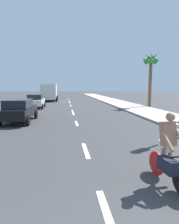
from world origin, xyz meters
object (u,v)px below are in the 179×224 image
at_px(cyclist, 168,153).
at_px(delivery_truck, 49,92).
at_px(parked_car_white, 36,101).
at_px(palm_tree_far, 151,65).
at_px(parked_car_black, 19,110).

bearing_deg(cyclist, delivery_truck, -85.35).
bearing_deg(parked_car_white, palm_tree_far, -3.18).
xyz_separation_m(parked_car_white, palm_tree_far, (13.27, -0.71, 4.11)).
bearing_deg(cyclist, palm_tree_far, -118.46).
height_order(parked_car_black, delivery_truck, delivery_truck).
bearing_deg(delivery_truck, parked_car_black, -91.82).
height_order(cyclist, parked_car_black, cyclist).
xyz_separation_m(cyclist, parked_car_black, (-5.61, 9.37, 0.01)).
distance_m(parked_car_black, delivery_truck, 19.73).
xyz_separation_m(cyclist, palm_tree_far, (7.52, 17.44, 4.12)).
relative_size(delivery_truck, palm_tree_far, 0.97).
xyz_separation_m(cyclist, delivery_truck, (-5.02, 29.08, 0.67)).
bearing_deg(parked_car_black, parked_car_white, 93.18).
relative_size(parked_car_white, delivery_truck, 0.64).
bearing_deg(parked_car_white, parked_car_black, -89.22).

